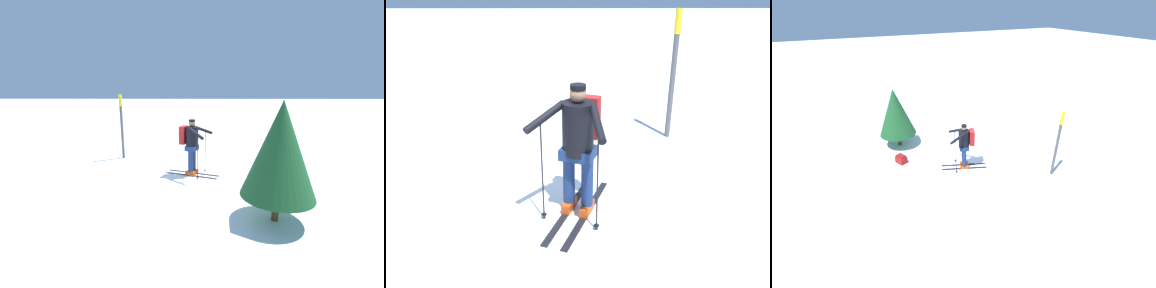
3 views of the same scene
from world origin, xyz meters
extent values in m
plane|color=white|center=(0.00, 0.00, 0.00)|extent=(80.00, 80.00, 0.00)
cube|color=black|center=(-0.56, 0.62, 0.01)|extent=(0.65, 1.55, 0.01)
cube|color=#C64714|center=(-0.56, 0.62, 0.07)|extent=(0.21, 0.32, 0.12)
cylinder|color=navy|center=(-0.56, 0.62, 0.48)|extent=(0.15, 0.15, 0.70)
cube|color=black|center=(-0.34, 0.54, 0.01)|extent=(0.65, 1.55, 0.01)
cube|color=#C64714|center=(-0.34, 0.54, 0.07)|extent=(0.21, 0.32, 0.12)
cylinder|color=navy|center=(-0.34, 0.54, 0.48)|extent=(0.15, 0.15, 0.70)
cube|color=navy|center=(-0.45, 0.58, 0.83)|extent=(0.48, 0.43, 0.14)
cylinder|color=black|center=(-0.45, 0.58, 1.14)|extent=(0.38, 0.38, 0.63)
sphere|color=#8C664C|center=(-0.45, 0.58, 1.56)|extent=(0.19, 0.19, 0.19)
cylinder|color=black|center=(-0.45, 0.58, 1.64)|extent=(0.18, 0.18, 0.06)
cube|color=maroon|center=(-0.55, 0.33, 1.20)|extent=(0.38, 0.27, 0.52)
cylinder|color=black|center=(-0.67, 0.98, 0.65)|extent=(0.02, 0.02, 1.30)
cylinder|color=black|center=(-0.67, 0.98, 0.06)|extent=(0.07, 0.07, 0.01)
cylinder|color=black|center=(-0.66, 0.91, 1.33)|extent=(0.17, 0.58, 0.29)
cylinder|color=black|center=(-0.03, 0.74, 0.65)|extent=(0.02, 0.02, 1.30)
cylinder|color=black|center=(-0.03, 0.74, 0.06)|extent=(0.07, 0.07, 0.01)
cylinder|color=black|center=(-0.08, 0.70, 1.33)|extent=(0.49, 0.45, 0.29)
cube|color=maroon|center=(0.81, 2.55, 0.13)|extent=(0.48, 0.43, 0.25)
cube|color=maroon|center=(0.81, 2.55, 0.28)|extent=(0.40, 0.35, 0.06)
cylinder|color=#4C4C51|center=(-2.18, -1.95, 1.16)|extent=(0.10, 0.10, 2.31)
cylinder|color=yellow|center=(-2.18, -1.95, 2.10)|extent=(0.11, 0.11, 0.42)
cylinder|color=#4C331E|center=(2.19, 2.27, 0.26)|extent=(0.14, 0.14, 0.53)
cone|color=#194C23|center=(2.19, 2.27, 1.46)|extent=(1.44, 1.44, 1.87)
camera|label=1|loc=(6.88, 0.67, 2.67)|focal=24.00mm
camera|label=2|loc=(-0.41, 4.66, 2.71)|focal=35.00mm
camera|label=3|loc=(-7.38, 3.97, 5.27)|focal=24.00mm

